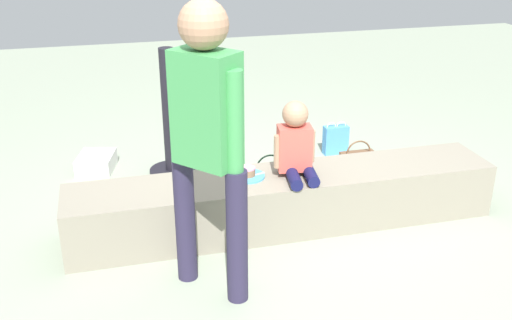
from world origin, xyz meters
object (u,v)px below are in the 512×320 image
(handbag_brown_canvas, at_px, (358,164))
(cake_box_white, at_px, (96,163))
(water_bottle_near_gift, at_px, (308,147))
(cake_plate, at_px, (247,174))
(water_bottle_far_side, at_px, (423,170))
(party_cup_red, at_px, (139,204))
(handbag_black_leather, at_px, (269,180))
(child_seated, at_px, (296,144))
(adult_standing, at_px, (207,127))
(gift_bag, at_px, (336,140))

(handbag_brown_canvas, bearing_deg, cake_box_white, 162.19)
(cake_box_white, bearing_deg, water_bottle_near_gift, -5.23)
(cake_plate, relative_size, handbag_brown_canvas, 0.77)
(water_bottle_near_gift, relative_size, cake_box_white, 0.57)
(water_bottle_far_side, relative_size, party_cup_red, 1.85)
(water_bottle_far_side, distance_m, party_cup_red, 2.12)
(party_cup_red, xyz_separation_m, handbag_brown_canvas, (1.68, 0.17, 0.05))
(water_bottle_far_side, bearing_deg, water_bottle_near_gift, 134.42)
(cake_plate, xyz_separation_m, party_cup_red, (-0.67, 0.39, -0.32))
(water_bottle_near_gift, distance_m, cake_box_white, 1.72)
(cake_plate, bearing_deg, handbag_black_leather, 57.74)
(cake_plate, xyz_separation_m, handbag_brown_canvas, (1.01, 0.56, -0.28))
(child_seated, distance_m, handbag_black_leather, 0.67)
(adult_standing, relative_size, gift_bag, 5.48)
(cake_plate, height_order, handbag_black_leather, cake_plate)
(adult_standing, relative_size, handbag_brown_canvas, 5.28)
(party_cup_red, bearing_deg, handbag_brown_canvas, 5.78)
(handbag_black_leather, xyz_separation_m, handbag_brown_canvas, (0.75, 0.14, -0.01))
(water_bottle_far_side, relative_size, handbag_black_leather, 0.68)
(adult_standing, xyz_separation_m, gift_bag, (1.37, 1.63, -0.81))
(cake_plate, bearing_deg, child_seated, -11.25)
(adult_standing, height_order, party_cup_red, adult_standing)
(child_seated, height_order, handbag_black_leather, child_seated)
(cake_box_white, relative_size, handbag_brown_canvas, 1.11)
(cake_plate, relative_size, gift_bag, 0.80)
(cake_box_white, xyz_separation_m, handbag_brown_canvas, (1.95, -0.63, 0.04))
(adult_standing, height_order, cake_box_white, adult_standing)
(adult_standing, relative_size, cake_box_white, 4.78)
(party_cup_red, distance_m, handbag_black_leather, 0.94)
(child_seated, relative_size, handbag_brown_canvas, 1.65)
(water_bottle_near_gift, bearing_deg, cake_plate, -126.93)
(gift_bag, relative_size, water_bottle_far_side, 1.33)
(cake_plate, xyz_separation_m, water_bottle_far_side, (1.45, 0.34, -0.28))
(handbag_brown_canvas, bearing_deg, child_seated, -139.14)
(party_cup_red, height_order, handbag_black_leather, handbag_black_leather)
(adult_standing, distance_m, cake_plate, 0.88)
(child_seated, xyz_separation_m, handbag_brown_canvas, (0.72, 0.62, -0.47))
(child_seated, relative_size, cake_plate, 2.16)
(child_seated, height_order, gift_bag, child_seated)
(water_bottle_near_gift, distance_m, party_cup_red, 1.58)
(cake_box_white, xyz_separation_m, handbag_black_leather, (1.20, -0.77, 0.05))
(cake_plate, bearing_deg, gift_bag, 45.37)
(cake_plate, bearing_deg, water_bottle_far_side, 13.38)
(water_bottle_far_side, distance_m, handbag_brown_canvas, 0.49)
(cake_plate, xyz_separation_m, water_bottle_near_gift, (0.78, 1.03, -0.30))
(child_seated, distance_m, water_bottle_near_gift, 1.29)
(adult_standing, xyz_separation_m, cake_box_white, (-0.59, 1.78, -0.87))
(handbag_brown_canvas, bearing_deg, adult_standing, -139.67)
(gift_bag, bearing_deg, party_cup_red, -159.22)
(gift_bag, height_order, water_bottle_far_side, gift_bag)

